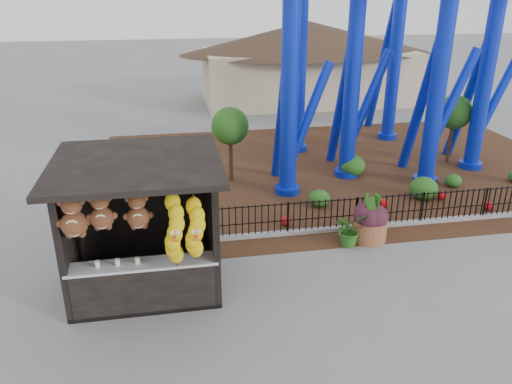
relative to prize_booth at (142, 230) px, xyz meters
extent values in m
plane|color=slate|center=(3.00, -0.88, -1.55)|extent=(120.00, 120.00, 0.00)
cube|color=#331E11|center=(7.00, 7.12, -1.54)|extent=(18.00, 12.00, 0.02)
cube|color=gray|center=(7.00, 2.12, -1.49)|extent=(18.00, 0.18, 0.12)
cube|color=black|center=(0.00, 0.32, -1.50)|extent=(3.20, 2.60, 0.10)
cube|color=black|center=(0.00, 1.56, -0.05)|extent=(3.20, 0.12, 3.00)
cube|color=black|center=(-1.54, 0.32, -0.05)|extent=(0.12, 2.60, 3.00)
cube|color=black|center=(1.54, 0.32, -0.05)|extent=(0.12, 2.60, 3.00)
cube|color=black|center=(0.00, 0.07, 1.51)|extent=(3.50, 3.40, 0.12)
cube|color=black|center=(-1.53, -0.91, -0.05)|extent=(0.14, 0.14, 3.00)
cube|color=black|center=(1.53, -0.91, -0.05)|extent=(0.14, 0.14, 3.00)
cube|color=black|center=(0.00, -0.73, -1.00)|extent=(3.00, 0.50, 1.10)
cube|color=#BCBCC1|center=(0.00, -0.73, -0.43)|extent=(3.10, 0.55, 0.06)
cylinder|color=black|center=(0.00, -1.13, 1.30)|extent=(2.90, 0.04, 0.04)
cylinder|color=#0B23BF|center=(4.50, 5.12, 1.95)|extent=(0.56, 0.56, 7.00)
cylinder|color=#0B23BF|center=(4.50, 5.12, -1.43)|extent=(0.84, 0.84, 0.24)
cylinder|color=#0B23BF|center=(7.00, 6.32, 2.10)|extent=(0.56, 0.56, 7.30)
cylinder|color=#0B23BF|center=(7.00, 6.32, -1.43)|extent=(0.84, 0.84, 0.24)
cylinder|color=#0B23BF|center=(9.50, 5.12, 2.20)|extent=(0.56, 0.56, 7.50)
cylinder|color=#0B23BF|center=(9.50, 5.12, -1.43)|extent=(0.84, 0.84, 0.24)
cylinder|color=#0B23BF|center=(12.00, 6.32, 1.75)|extent=(0.56, 0.56, 6.60)
cylinder|color=#0B23BF|center=(12.00, 6.32, -1.43)|extent=(0.84, 0.84, 0.24)
cylinder|color=#0B23BF|center=(6.00, 9.62, 3.20)|extent=(0.56, 0.56, 9.50)
cylinder|color=#0B23BF|center=(6.00, 9.62, -1.43)|extent=(0.84, 0.84, 0.24)
cylinder|color=#0B23BF|center=(10.50, 10.62, 3.70)|extent=(0.56, 0.56, 10.50)
cylinder|color=#0B23BF|center=(10.50, 10.62, -1.43)|extent=(0.84, 0.84, 0.24)
cylinder|color=#0B23BF|center=(4.50, 6.02, 1.07)|extent=(0.36, 2.21, 5.85)
cylinder|color=#0B23BF|center=(5.20, 5.42, 0.90)|extent=(1.62, 0.32, 3.73)
cylinder|color=#0B23BF|center=(7.00, 7.22, 1.19)|extent=(0.36, 2.29, 6.10)
cylinder|color=#0B23BF|center=(7.70, 6.62, 1.00)|extent=(1.67, 0.32, 3.88)
cylinder|color=#0B23BF|center=(9.50, 6.02, 1.26)|extent=(0.36, 2.34, 6.26)
cylinder|color=#0B23BF|center=(10.20, 5.42, 1.07)|extent=(1.71, 0.32, 3.99)
cylinder|color=#0B23BF|center=(12.00, 7.22, 0.92)|extent=(0.36, 2.10, 5.53)
cylinder|color=#0B23BF|center=(12.70, 6.62, 0.76)|extent=(1.54, 0.32, 3.52)
cylinder|color=brown|center=(5.93, 1.46, -1.25)|extent=(1.05, 1.05, 0.60)
ellipsoid|color=#33141F|center=(5.93, 1.46, -0.63)|extent=(0.70, 0.70, 0.64)
imported|color=#195418|center=(5.29, 1.28, -1.09)|extent=(1.05, 0.99, 0.92)
ellipsoid|color=#214F17|center=(5.23, 3.84, -1.27)|extent=(0.67, 0.67, 0.54)
ellipsoid|color=#214F17|center=(8.75, 3.83, -1.17)|extent=(0.91, 0.91, 0.73)
ellipsoid|color=#214F17|center=(10.28, 4.61, -1.31)|extent=(0.56, 0.56, 0.45)
ellipsoid|color=#214F17|center=(7.22, 6.30, -1.15)|extent=(0.95, 0.95, 0.76)
sphere|color=#B80C10|center=(3.87, 2.69, -1.39)|extent=(0.28, 0.28, 0.28)
sphere|color=#B80C10|center=(7.19, 3.36, -1.39)|extent=(0.28, 0.28, 0.28)
sphere|color=#B80C10|center=(9.31, 3.62, -1.39)|extent=(0.28, 0.28, 0.28)
sphere|color=#B80C10|center=(10.32, 2.63, -1.39)|extent=(0.28, 0.28, 0.28)
cube|color=#BFAD8C|center=(9.00, 19.12, -0.05)|extent=(12.00, 6.00, 3.00)
cone|color=#332319|center=(9.00, 19.12, 2.35)|extent=(15.00, 15.00, 1.80)
camera|label=1|loc=(0.74, -9.98, 4.91)|focal=35.00mm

